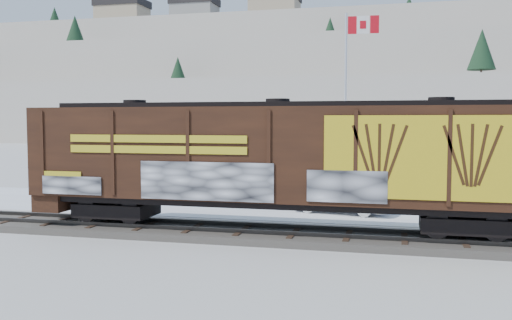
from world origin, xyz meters
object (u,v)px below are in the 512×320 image
(hopper_railcar, at_px, (278,158))
(car_white, at_px, (341,197))
(car_dark, at_px, (293,192))
(car_silver, at_px, (72,186))
(flagpole, at_px, (347,131))

(hopper_railcar, relative_size, car_white, 4.12)
(car_dark, bearing_deg, car_silver, 81.86)
(flagpole, bearing_deg, car_white, -87.44)
(car_silver, height_order, car_white, car_white)
(car_dark, bearing_deg, car_white, -131.79)
(flagpole, bearing_deg, car_silver, -164.09)
(car_white, bearing_deg, car_silver, 95.23)
(car_dark, bearing_deg, flagpole, -37.78)
(hopper_railcar, relative_size, car_dark, 3.83)
(car_silver, bearing_deg, car_dark, -94.87)
(flagpole, bearing_deg, hopper_railcar, -96.85)
(hopper_railcar, relative_size, flagpole, 1.83)
(car_white, distance_m, car_dark, 3.19)
(hopper_railcar, bearing_deg, car_dark, 96.38)
(flagpole, height_order, car_silver, flagpole)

